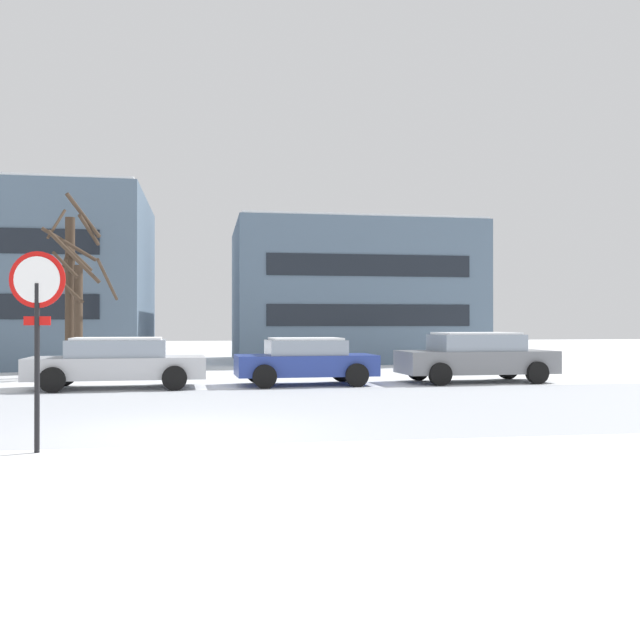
% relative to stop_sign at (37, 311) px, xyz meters
% --- Properties ---
extents(ground_plane, '(120.00, 120.00, 0.00)m').
position_rel_stop_sign_xyz_m(ground_plane, '(1.92, 1.24, -1.89)').
color(ground_plane, white).
extents(road_surface, '(80.00, 8.43, 0.00)m').
position_rel_stop_sign_xyz_m(road_surface, '(1.92, 4.46, -1.89)').
color(road_surface, '#B7BCC4').
rests_on(road_surface, ground).
extents(stop_sign, '(0.75, 0.15, 2.69)m').
position_rel_stop_sign_xyz_m(stop_sign, '(0.00, 0.00, 0.00)').
color(stop_sign, black).
rests_on(stop_sign, ground).
extents(parked_car_silver, '(4.65, 2.29, 1.35)m').
position_rel_stop_sign_xyz_m(parked_car_silver, '(-0.08, 9.56, -1.19)').
color(parked_car_silver, silver).
rests_on(parked_car_silver, ground).
extents(parked_car_blue, '(3.94, 2.09, 1.32)m').
position_rel_stop_sign_xyz_m(parked_car_blue, '(5.00, 9.73, -1.20)').
color(parked_car_blue, '#283D93').
rests_on(parked_car_blue, ground).
extents(parked_car_gray, '(4.57, 2.20, 1.46)m').
position_rel_stop_sign_xyz_m(parked_car_gray, '(10.08, 9.88, -1.14)').
color(parked_car_gray, slate).
rests_on(parked_car_gray, ground).
extents(tree_far_mid, '(1.70, 1.66, 5.81)m').
position_rel_stop_sign_xyz_m(tree_far_mid, '(-2.04, 13.90, 1.07)').
color(tree_far_mid, '#423326').
rests_on(tree_far_mid, ground).
extents(tree_far_right, '(1.92, 1.88, 4.56)m').
position_rel_stop_sign_xyz_m(tree_far_right, '(-1.71, 13.11, 0.35)').
color(tree_far_right, '#423326').
rests_on(tree_far_right, ground).
extents(building_far_right, '(10.76, 8.20, 6.30)m').
position_rel_stop_sign_xyz_m(building_far_right, '(8.97, 22.75, 1.26)').
color(building_far_right, slate).
rests_on(building_far_right, ground).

